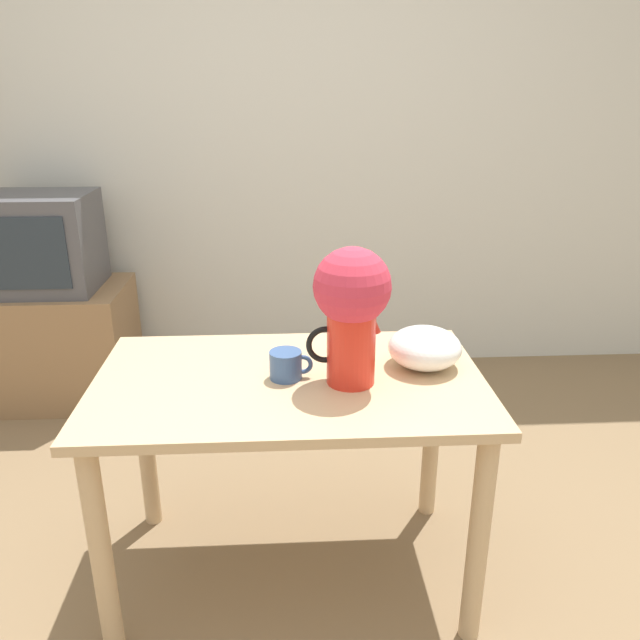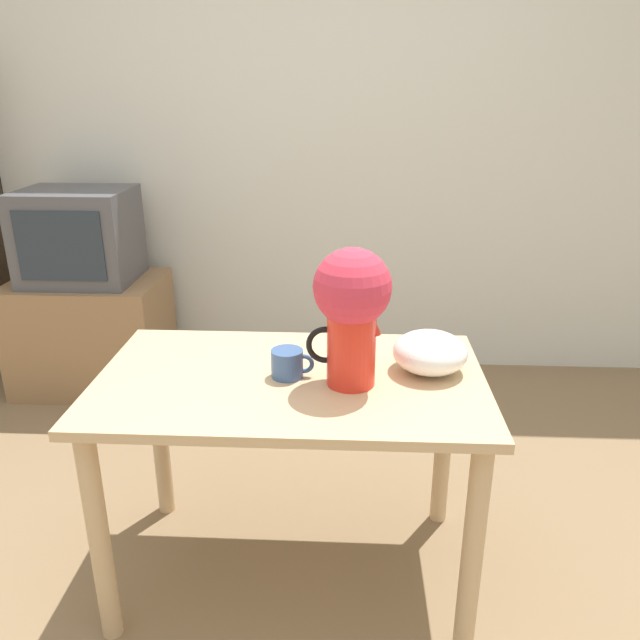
{
  "view_description": "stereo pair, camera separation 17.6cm",
  "coord_description": "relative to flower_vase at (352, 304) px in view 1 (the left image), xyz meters",
  "views": [
    {
      "loc": [
        0.02,
        -1.44,
        1.55
      ],
      "look_at": [
        0.11,
        0.21,
        0.93
      ],
      "focal_mm": 35.0,
      "sensor_mm": 36.0,
      "label": 1
    },
    {
      "loc": [
        0.2,
        -1.44,
        1.55
      ],
      "look_at": [
        0.11,
        0.21,
        0.93
      ],
      "focal_mm": 35.0,
      "sensor_mm": 36.0,
      "label": 2
    }
  ],
  "objects": [
    {
      "name": "ground_plane",
      "position": [
        -0.2,
        -0.21,
        -0.97
      ],
      "size": [
        12.0,
        12.0,
        0.0
      ],
      "primitive_type": "plane",
      "color": "#7F6647"
    },
    {
      "name": "wall_back",
      "position": [
        -0.2,
        1.77,
        0.33
      ],
      "size": [
        8.0,
        0.05,
        2.6
      ],
      "color": "silver",
      "rests_on": "ground_plane"
    },
    {
      "name": "table",
      "position": [
        -0.18,
        0.04,
        -0.36
      ],
      "size": [
        1.17,
        0.71,
        0.73
      ],
      "color": "tan",
      "rests_on": "ground_plane"
    },
    {
      "name": "flower_vase",
      "position": [
        0.0,
        0.0,
        0.0
      ],
      "size": [
        0.24,
        0.22,
        0.41
      ],
      "color": "red",
      "rests_on": "table"
    },
    {
      "name": "coffee_mug",
      "position": [
        -0.19,
        0.04,
        -0.2
      ],
      "size": [
        0.13,
        0.1,
        0.09
      ],
      "color": "#385689",
      "rests_on": "table"
    },
    {
      "name": "white_bowl",
      "position": [
        0.24,
        0.1,
        -0.18
      ],
      "size": [
        0.23,
        0.23,
        0.12
      ],
      "color": "white",
      "rests_on": "table"
    },
    {
      "name": "tv_stand",
      "position": [
        -1.39,
        1.4,
        -0.67
      ],
      "size": [
        0.77,
        0.53,
        0.6
      ],
      "color": "#8E6B47",
      "rests_on": "ground_plane"
    },
    {
      "name": "tv_set",
      "position": [
        -1.39,
        1.39,
        -0.14
      ],
      "size": [
        0.54,
        0.44,
        0.47
      ],
      "color": "#4C4C51",
      "rests_on": "tv_stand"
    }
  ]
}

